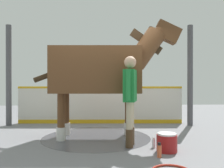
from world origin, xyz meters
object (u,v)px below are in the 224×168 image
object	(u,v)px
bottle_shampoo	(154,143)
handler	(130,93)
wash_bucket	(167,142)
horse	(102,71)
bottle_spray	(159,151)

from	to	relation	value
bottle_shampoo	handler	bearing A→B (deg)	-107.18
wash_bucket	handler	bearing A→B (deg)	-123.71
horse	bottle_spray	world-z (taller)	horse
horse	handler	size ratio (longest dim) A/B	1.90
handler	bottle_spray	world-z (taller)	handler
horse	bottle_shampoo	world-z (taller)	horse
horse	handler	xyz separation A→B (m)	(0.77, 0.56, -0.48)
horse	bottle_shampoo	distance (m)	1.97
handler	bottle_shampoo	world-z (taller)	handler
horse	wash_bucket	world-z (taller)	horse
handler	bottle_spray	bearing A→B (deg)	132.14
handler	bottle_spray	size ratio (longest dim) A/B	7.11
bottle_shampoo	bottle_spray	distance (m)	0.61
handler	wash_bucket	bearing A→B (deg)	160.49
bottle_shampoo	bottle_spray	bearing A→B (deg)	-4.12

